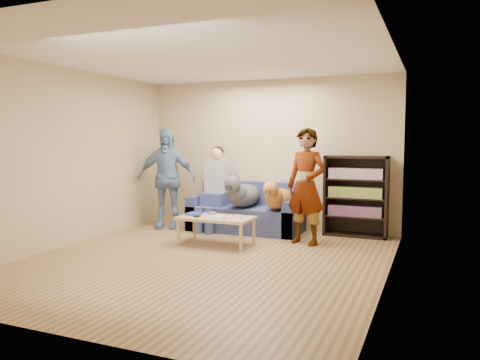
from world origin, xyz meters
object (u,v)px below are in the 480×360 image
at_px(sofa, 247,214).
at_px(bookshelf, 356,194).
at_px(coffee_table, 216,220).
at_px(dog_gray, 242,194).
at_px(notebook_blue, 194,214).
at_px(person_seated, 215,185).
at_px(person_standing_right, 306,186).
at_px(dog_tan, 278,197).
at_px(person_standing_left, 166,178).
at_px(camera_silver, 212,213).

distance_m(sofa, bookshelf, 1.86).
bearing_deg(coffee_table, dog_gray, 89.48).
height_order(notebook_blue, person_seated, person_seated).
height_order(person_standing_right, dog_gray, person_standing_right).
bearing_deg(sofa, dog_tan, -19.26).
xyz_separation_m(person_standing_left, coffee_table, (1.39, -0.88, -0.50)).
bearing_deg(sofa, person_standing_left, -166.84).
xyz_separation_m(dog_tan, bookshelf, (1.17, 0.45, 0.05)).
bearing_deg(dog_gray, sofa, 90.92).
height_order(person_standing_right, sofa, person_standing_right).
xyz_separation_m(person_standing_right, camera_silver, (-1.33, -0.44, -0.42)).
relative_size(person_standing_left, notebook_blue, 6.76).
bearing_deg(camera_silver, dog_gray, 81.48).
bearing_deg(sofa, camera_silver, -96.60).
height_order(notebook_blue, dog_tan, dog_tan).
bearing_deg(person_standing_right, dog_gray, 179.37).
bearing_deg(sofa, coffee_table, -90.25).
bearing_deg(notebook_blue, person_seated, 98.02).
bearing_deg(person_standing_right, dog_tan, 162.53).
xyz_separation_m(person_standing_right, person_seated, (-1.76, 0.51, -0.09)).
relative_size(person_standing_left, bookshelf, 1.35).
distance_m(dog_gray, bookshelf, 1.85).
xyz_separation_m(sofa, person_seated, (-0.55, -0.13, 0.49)).
distance_m(dog_tan, coffee_table, 1.20).
distance_m(notebook_blue, coffee_table, 0.41).
bearing_deg(notebook_blue, dog_tan, 41.99).
bearing_deg(dog_gray, bookshelf, 14.23).
bearing_deg(dog_tan, person_standing_left, -176.99).
height_order(person_standing_right, person_seated, person_standing_right).
distance_m(sofa, dog_tan, 0.75).
bearing_deg(coffee_table, camera_silver, 135.00).
xyz_separation_m(person_standing_left, person_seated, (0.85, 0.20, -0.11)).
xyz_separation_m(camera_silver, coffee_table, (0.12, -0.12, -0.07)).
bearing_deg(notebook_blue, sofa, 70.62).
height_order(notebook_blue, camera_silver, camera_silver).
bearing_deg(dog_tan, sofa, 160.74).
bearing_deg(coffee_table, person_seated, 116.85).
bearing_deg(bookshelf, coffee_table, -141.50).
bearing_deg(camera_silver, sofa, 83.40).
relative_size(person_standing_right, bookshelf, 1.33).
distance_m(person_standing_left, camera_silver, 1.54).
bearing_deg(person_standing_right, notebook_blue, -143.85).
bearing_deg(person_standing_left, person_standing_right, -25.67).
relative_size(person_seated, coffee_table, 1.34).
relative_size(camera_silver, dog_tan, 0.10).
bearing_deg(bookshelf, person_seated, -171.28).
relative_size(camera_silver, bookshelf, 0.08).
relative_size(person_standing_right, camera_silver, 15.75).
height_order(camera_silver, bookshelf, bookshelf).
height_order(dog_gray, dog_tan, dog_gray).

